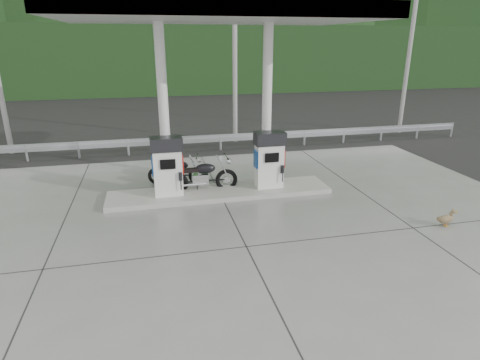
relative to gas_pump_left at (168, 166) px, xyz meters
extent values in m
plane|color=black|center=(1.60, -2.50, -1.07)|extent=(160.00, 160.00, 0.00)
cube|color=slate|center=(1.60, -2.50, -1.06)|extent=(18.00, 14.00, 0.02)
cube|color=gray|center=(1.60, 0.00, -0.98)|extent=(7.00, 1.40, 0.15)
cylinder|color=white|center=(0.00, 0.40, 1.60)|extent=(0.30, 0.30, 5.00)
cylinder|color=white|center=(3.20, 0.40, 1.60)|extent=(0.30, 0.30, 5.00)
cube|color=beige|center=(1.60, 0.00, 4.30)|extent=(8.50, 5.00, 0.40)
cube|color=black|center=(1.60, 9.00, -1.07)|extent=(60.00, 7.00, 0.01)
cylinder|color=gray|center=(3.60, 7.00, 2.93)|extent=(0.22, 0.22, 8.00)
cylinder|color=gray|center=(12.60, 7.00, 2.93)|extent=(0.22, 0.22, 8.00)
cube|color=black|center=(1.60, 27.50, 1.93)|extent=(80.00, 6.00, 6.00)
camera|label=1|loc=(-0.44, -11.74, 3.60)|focal=30.00mm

